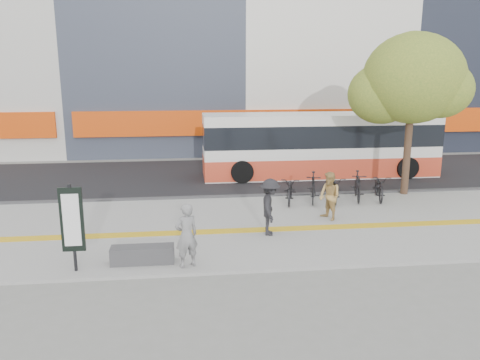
{
  "coord_description": "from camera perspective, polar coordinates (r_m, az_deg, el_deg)",
  "views": [
    {
      "loc": [
        -1.43,
        -12.81,
        4.92
      ],
      "look_at": [
        0.28,
        2.0,
        1.45
      ],
      "focal_mm": 35.59,
      "sensor_mm": 36.0,
      "label": 1
    }
  ],
  "objects": [
    {
      "name": "sidewalk",
      "position": [
        15.19,
        -0.84,
        -5.64
      ],
      "size": [
        40.0,
        7.0,
        0.08
      ],
      "primitive_type": "cube",
      "color": "gray",
      "rests_on": "ground"
    },
    {
      "name": "pedestrian_dark",
      "position": [
        14.19,
        3.62,
        -3.24
      ],
      "size": [
        0.8,
        1.19,
        1.71
      ],
      "primitive_type": "imported",
      "rotation": [
        0.0,
        0.0,
        1.41
      ],
      "color": "black",
      "rests_on": "sidewalk"
    },
    {
      "name": "signboard",
      "position": [
        12.17,
        -19.5,
        -4.65
      ],
      "size": [
        0.55,
        0.1,
        2.2
      ],
      "color": "black",
      "rests_on": "sidewalk"
    },
    {
      "name": "bus",
      "position": [
        22.48,
        9.58,
        3.96
      ],
      "size": [
        10.86,
        2.57,
        2.89
      ],
      "color": "silver",
      "rests_on": "street"
    },
    {
      "name": "street",
      "position": [
        22.4,
        -2.77,
        0.48
      ],
      "size": [
        40.0,
        8.0,
        0.06
      ],
      "primitive_type": "cube",
      "color": "black",
      "rests_on": "ground"
    },
    {
      "name": "bicycle_row",
      "position": [
        18.23,
        11.37,
        -0.9
      ],
      "size": [
        4.55,
        1.97,
        1.09
      ],
      "color": "black",
      "rests_on": "sidewalk"
    },
    {
      "name": "bench",
      "position": [
        12.55,
        -11.6,
        -8.76
      ],
      "size": [
        1.6,
        0.45,
        0.45
      ],
      "primitive_type": "cube",
      "color": "#333335",
      "rests_on": "sidewalk"
    },
    {
      "name": "curb",
      "position": [
        18.52,
        -1.93,
        -2.09
      ],
      "size": [
        40.0,
        0.25,
        0.14
      ],
      "primitive_type": "cube",
      "color": "#333335",
      "rests_on": "ground"
    },
    {
      "name": "pedestrian_tan",
      "position": [
        15.84,
        10.68,
        -1.92
      ],
      "size": [
        0.85,
        0.95,
        1.59
      ],
      "primitive_type": "imported",
      "rotation": [
        0.0,
        0.0,
        -1.18
      ],
      "color": "#AD894D",
      "rests_on": "sidewalk"
    },
    {
      "name": "tactile_strip",
      "position": [
        14.71,
        -0.65,
        -6.1
      ],
      "size": [
        40.0,
        0.45,
        0.01
      ],
      "primitive_type": "cube",
      "color": "gold",
      "rests_on": "sidewalk"
    },
    {
      "name": "ground",
      "position": [
        13.8,
        -0.21,
        -7.79
      ],
      "size": [
        120.0,
        120.0,
        0.0
      ],
      "primitive_type": "plane",
      "color": "slate",
      "rests_on": "ground"
    },
    {
      "name": "seated_woman",
      "position": [
        11.95,
        -6.44,
        -6.61
      ],
      "size": [
        0.71,
        0.6,
        1.65
      ],
      "primitive_type": "imported",
      "rotation": [
        0.0,
        0.0,
        3.54
      ],
      "color": "black",
      "rests_on": "sidewalk"
    },
    {
      "name": "street_tree",
      "position": [
        19.63,
        19.82,
        11.16
      ],
      "size": [
        4.4,
        3.8,
        6.31
      ],
      "color": "#372319",
      "rests_on": "sidewalk"
    }
  ]
}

